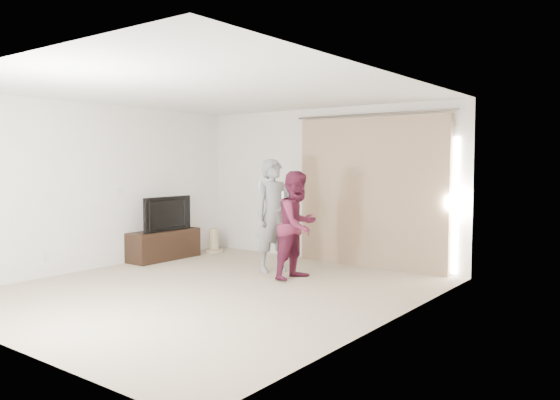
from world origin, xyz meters
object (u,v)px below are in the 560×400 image
(person_woman, at_px, (298,225))
(tv, at_px, (163,213))
(tv_console, at_px, (164,245))
(person_man, at_px, (274,215))

(person_woman, bearing_deg, tv, -177.64)
(tv_console, relative_size, tv, 1.28)
(tv, distance_m, person_woman, 2.76)
(tv_console, relative_size, person_man, 0.76)
(tv_console, xyz_separation_m, person_man, (2.16, 0.32, 0.61))
(tv_console, xyz_separation_m, person_woman, (2.76, 0.11, 0.53))
(tv, height_order, person_woman, person_woman)
(tv_console, bearing_deg, person_woman, 2.36)
(person_woman, bearing_deg, tv_console, -177.64)
(tv_console, xyz_separation_m, tv, (0.00, 0.00, 0.55))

